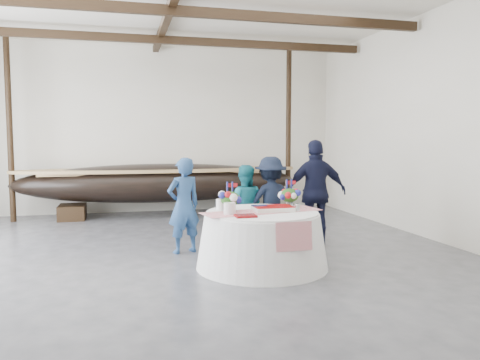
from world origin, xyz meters
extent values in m
cube|color=#3D3D42|center=(0.00, 0.00, 0.00)|extent=(10.00, 12.00, 0.01)
cube|color=silver|center=(0.00, 6.00, 2.25)|extent=(10.00, 0.02, 4.50)
cube|color=silver|center=(5.00, 0.00, 2.25)|extent=(0.02, 12.00, 4.50)
cube|color=black|center=(0.00, 1.50, 4.25)|extent=(9.80, 0.12, 0.18)
cube|color=black|center=(0.00, 4.00, 4.25)|extent=(9.80, 0.12, 0.18)
cylinder|color=black|center=(-3.50, 5.10, 2.25)|extent=(0.14, 0.14, 4.50)
cylinder|color=black|center=(3.50, 5.10, 2.25)|extent=(0.14, 0.14, 4.50)
cube|color=black|center=(-2.15, 5.10, 0.18)|extent=(0.63, 0.81, 0.36)
cube|color=black|center=(2.19, 5.10, 0.18)|extent=(0.63, 0.81, 0.36)
ellipsoid|color=black|center=(0.02, 5.10, 0.86)|extent=(7.24, 1.45, 1.00)
cube|color=#9E7A4C|center=(0.02, 5.10, 1.13)|extent=(5.79, 0.95, 0.05)
cone|color=white|center=(1.16, -0.20, 0.42)|extent=(2.04, 2.04, 0.84)
cylinder|color=white|center=(1.16, -0.20, 0.85)|extent=(1.73, 1.73, 0.04)
cube|color=red|center=(1.16, -0.20, 0.87)|extent=(1.95, 0.90, 0.01)
cube|color=white|center=(1.34, -0.20, 0.91)|extent=(0.60, 0.40, 0.07)
cylinder|color=white|center=(0.62, -0.35, 0.96)|extent=(0.18, 0.18, 0.17)
cylinder|color=white|center=(0.59, 0.12, 0.96)|extent=(0.18, 0.18, 0.17)
cube|color=#660E09|center=(0.79, -0.62, 0.89)|extent=(0.30, 0.24, 0.03)
cone|color=silver|center=(1.70, -0.32, 0.93)|extent=(0.09, 0.09, 0.12)
imported|color=navy|center=(0.11, 1.02, 0.83)|extent=(0.71, 0.58, 1.67)
imported|color=#1A7686|center=(1.25, 1.22, 0.76)|extent=(0.88, 0.77, 1.52)
imported|color=black|center=(1.73, 1.15, 0.83)|extent=(1.09, 0.65, 1.66)
imported|color=black|center=(2.61, 1.09, 0.99)|extent=(1.20, 0.59, 1.97)
camera|label=1|loc=(-0.90, -7.03, 1.98)|focal=35.00mm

